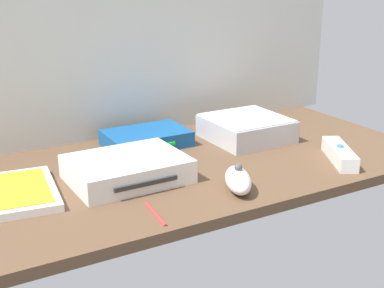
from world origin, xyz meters
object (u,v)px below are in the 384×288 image
Objects in this scene: network_router at (146,138)px; remote_wand at (339,154)px; stylus_pen at (156,212)px; game_console at (127,169)px; game_case at (15,193)px; remote_nunchuk at (240,180)px; mini_computer at (246,128)px.

network_router and remote_wand have the same top height.
network_router is 35.08cm from stylus_pen.
game_case is (-19.90, 2.60, -1.44)cm from game_console.
game_console is at bearing 83.14° from stylus_pen.
game_case is at bearing -164.78° from remote_wand.
network_router is (31.61, 13.93, 0.94)cm from game_case.
remote_nunchuk is at bearing -18.46° from game_case.
remote_wand is at bearing -16.71° from game_console.
stylus_pen is (-1.90, -15.78, -1.85)cm from game_console.
network_router is 31.17cm from remote_nunchuk.
game_case is at bearing 134.40° from stylus_pen.
remote_wand is 43.86cm from stylus_pen.
mini_computer is 1.89× the size of stylus_pen.
game_console is 20.26cm from network_router.
game_case is 1.40× the size of remote_wand.
remote_nunchuk is (15.48, -14.41, -0.16)cm from game_console.
remote_wand reaches higher than stylus_pen.
stylus_pen is at bearing -97.46° from game_console.
mini_computer is 1.56× the size of remote_nunchuk.
network_router is at bearing 165.04° from remote_wand.
remote_wand is at bearing -6.17° from game_case.
stylus_pen is at bearing -146.55° from remote_wand.
game_case is at bearing -155.41° from network_router.
mini_computer reaches higher than remote_nunchuk.
mini_computer is 1.16× the size of remote_wand.
remote_nunchuk is at bearing -82.24° from network_router.
game_console is 1.03× the size of game_case.
network_router reaches higher than game_case.
game_case is 1.13× the size of network_router.
remote_wand is 1.64× the size of stylus_pen.
remote_wand is 1.35× the size of remote_nunchuk.
remote_wand is at bearing 4.85° from stylus_pen.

